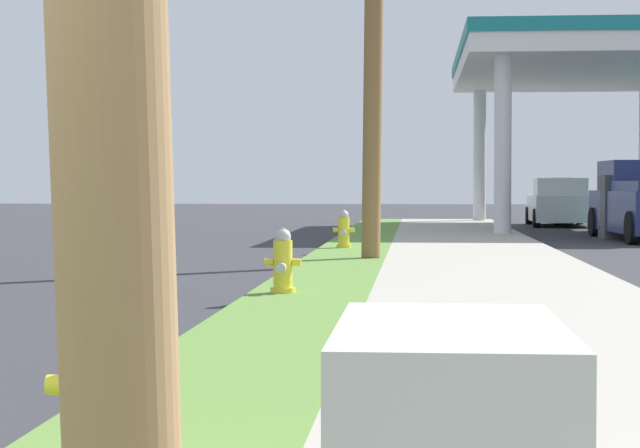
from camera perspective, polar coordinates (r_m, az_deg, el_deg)
fire_hydrant_nearest at (r=5.34m, az=-10.95°, el=-7.95°), size 0.42×0.38×0.74m
fire_hydrant_second at (r=13.45m, az=-1.82°, el=-1.97°), size 0.42×0.38×0.74m
fire_hydrant_third at (r=23.12m, az=1.16°, el=-0.35°), size 0.42×0.37×0.74m
car_white_by_near_pump at (r=39.46m, az=11.54°, el=0.95°), size 2.04×4.54×1.57m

